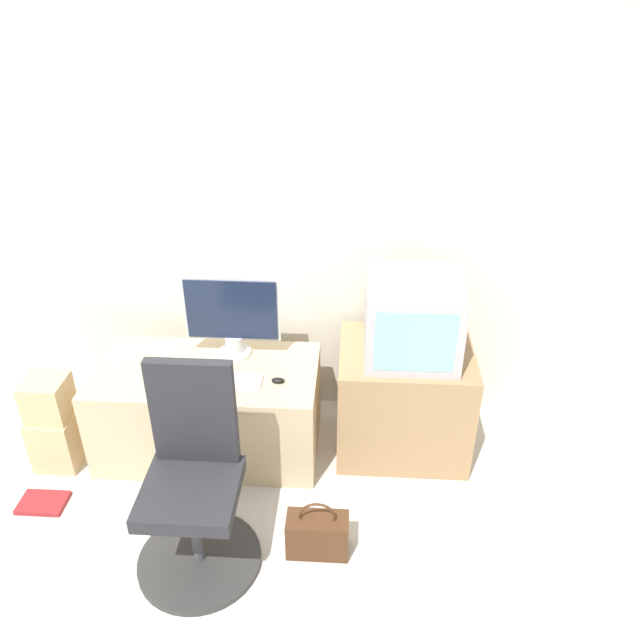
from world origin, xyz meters
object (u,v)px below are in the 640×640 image
object	(u,v)px
handbag	(317,534)
book	(43,503)
keyboard	(232,381)
mouse	(278,380)
main_monitor	(232,316)
cardboard_box_lower	(58,438)
office_chair	(194,491)
crt_tv	(412,318)

from	to	relation	value
handbag	book	xyz separation A→B (m)	(-1.41, 0.20, -0.10)
keyboard	handbag	xyz separation A→B (m)	(0.48, -0.59, -0.42)
handbag	mouse	bearing A→B (deg)	111.89
keyboard	mouse	world-z (taller)	mouse
main_monitor	handbag	world-z (taller)	main_monitor
mouse	cardboard_box_lower	bearing A→B (deg)	-176.63
office_chair	cardboard_box_lower	distance (m)	1.10
keyboard	crt_tv	size ratio (longest dim) A/B	0.63
office_chair	mouse	bearing A→B (deg)	65.09
keyboard	mouse	xyz separation A→B (m)	(0.24, 0.01, 0.01)
main_monitor	crt_tv	bearing A→B (deg)	-4.51
cardboard_box_lower	book	distance (m)	0.36
book	handbag	bearing A→B (deg)	-7.90
keyboard	cardboard_box_lower	world-z (taller)	keyboard
mouse	cardboard_box_lower	distance (m)	1.27
keyboard	mouse	size ratio (longest dim) A/B	4.47
crt_tv	office_chair	world-z (taller)	crt_tv
crt_tv	book	distance (m)	2.10
main_monitor	book	size ratio (longest dim) A/B	2.19
main_monitor	crt_tv	distance (m)	0.94
crt_tv	book	world-z (taller)	crt_tv
keyboard	handbag	distance (m)	0.87
main_monitor	handbag	xyz separation A→B (m)	(0.51, -0.85, -0.65)
mouse	crt_tv	distance (m)	0.75
mouse	handbag	world-z (taller)	mouse
mouse	office_chair	size ratio (longest dim) A/B	0.07
crt_tv	office_chair	xyz separation A→B (m)	(-0.97, -0.82, -0.44)
keyboard	handbag	world-z (taller)	keyboard
mouse	cardboard_box_lower	size ratio (longest dim) A/B	0.22
office_chair	handbag	bearing A→B (deg)	4.62
office_chair	cardboard_box_lower	bearing A→B (deg)	147.84
cardboard_box_lower	handbag	xyz separation A→B (m)	(1.44, -0.53, -0.05)
keyboard	crt_tv	xyz separation A→B (m)	(0.91, 0.19, 0.30)
main_monitor	office_chair	xyz separation A→B (m)	(-0.03, -0.89, -0.37)
keyboard	office_chair	xyz separation A→B (m)	(-0.06, -0.63, -0.14)
main_monitor	cardboard_box_lower	size ratio (longest dim) A/B	1.64
mouse	book	size ratio (longest dim) A/B	0.30
crt_tv	cardboard_box_lower	distance (m)	2.01
crt_tv	cardboard_box_lower	xyz separation A→B (m)	(-1.87, -0.25, -0.67)
mouse	book	bearing A→B (deg)	-161.10
main_monitor	cardboard_box_lower	distance (m)	1.16
main_monitor	mouse	size ratio (longest dim) A/B	7.39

